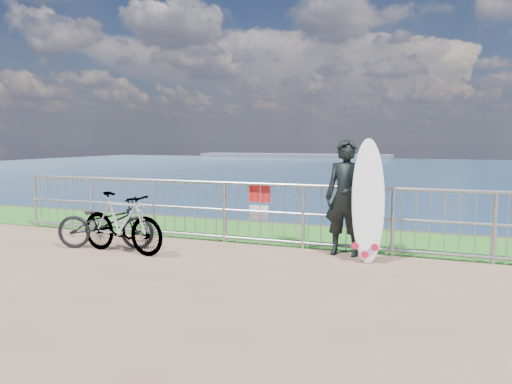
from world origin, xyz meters
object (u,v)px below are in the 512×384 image
at_px(surfboard, 368,205).
at_px(bicycle_near, 106,223).
at_px(bicycle_far, 122,223).
at_px(surfer, 346,198).

xyz_separation_m(surfboard, bicycle_near, (-4.36, -0.74, -0.44)).
height_order(surfboard, bicycle_far, surfboard).
bearing_deg(bicycle_far, surfer, -64.34).
distance_m(surfboard, bicycle_far, 4.01).
distance_m(surfer, bicycle_near, 4.13).
xyz_separation_m(surfer, bicycle_near, (-3.97, -1.03, -0.50)).
xyz_separation_m(surfboard, bicycle_far, (-3.89, -0.92, -0.38)).
relative_size(surfer, surfboard, 0.98).
distance_m(surfer, bicycle_far, 3.72).
distance_m(surfer, surfboard, 0.50).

